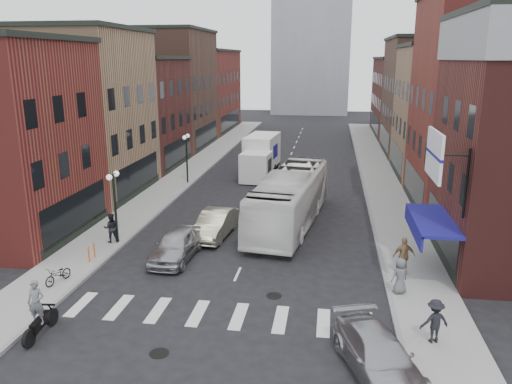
% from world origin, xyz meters
% --- Properties ---
extents(ground, '(160.00, 160.00, 0.00)m').
position_xyz_m(ground, '(0.00, 0.00, 0.00)').
color(ground, black).
rests_on(ground, ground).
extents(sidewalk_left, '(3.00, 74.00, 0.15)m').
position_xyz_m(sidewalk_left, '(-8.50, 22.00, 0.07)').
color(sidewalk_left, gray).
rests_on(sidewalk_left, ground).
extents(sidewalk_right, '(3.00, 74.00, 0.15)m').
position_xyz_m(sidewalk_right, '(8.50, 22.00, 0.07)').
color(sidewalk_right, gray).
rests_on(sidewalk_right, ground).
extents(curb_left, '(0.20, 74.00, 0.16)m').
position_xyz_m(curb_left, '(-7.00, 22.00, 0.00)').
color(curb_left, gray).
rests_on(curb_left, ground).
extents(curb_right, '(0.20, 74.00, 0.16)m').
position_xyz_m(curb_right, '(7.00, 22.00, 0.00)').
color(curb_right, gray).
rests_on(curb_right, ground).
extents(crosswalk_stripes, '(12.00, 2.20, 0.01)m').
position_xyz_m(crosswalk_stripes, '(0.00, -3.00, 0.00)').
color(crosswalk_stripes, silver).
rests_on(crosswalk_stripes, ground).
extents(bldg_left_mid_a, '(10.30, 10.20, 12.30)m').
position_xyz_m(bldg_left_mid_a, '(-14.99, 14.00, 6.15)').
color(bldg_left_mid_a, '#987754').
rests_on(bldg_left_mid_a, ground).
extents(bldg_left_mid_b, '(10.30, 10.20, 10.30)m').
position_xyz_m(bldg_left_mid_b, '(-14.99, 24.00, 5.15)').
color(bldg_left_mid_b, '#491C1A').
rests_on(bldg_left_mid_b, ground).
extents(bldg_left_far_a, '(10.30, 12.20, 13.30)m').
position_xyz_m(bldg_left_far_a, '(-14.99, 35.00, 6.65)').
color(bldg_left_far_a, '#4F3227').
rests_on(bldg_left_far_a, ground).
extents(bldg_left_far_b, '(10.30, 16.20, 11.30)m').
position_xyz_m(bldg_left_far_b, '(-14.99, 49.00, 5.65)').
color(bldg_left_far_b, maroon).
rests_on(bldg_left_far_b, ground).
extents(bldg_right_mid_a, '(10.30, 10.20, 14.30)m').
position_xyz_m(bldg_right_mid_a, '(15.00, 14.00, 7.15)').
color(bldg_right_mid_a, maroon).
rests_on(bldg_right_mid_a, ground).
extents(bldg_right_mid_b, '(10.30, 10.20, 11.30)m').
position_xyz_m(bldg_right_mid_b, '(14.99, 24.00, 5.65)').
color(bldg_right_mid_b, '#987754').
rests_on(bldg_right_mid_b, ground).
extents(bldg_right_far_a, '(10.30, 12.20, 12.30)m').
position_xyz_m(bldg_right_far_a, '(14.99, 35.00, 6.15)').
color(bldg_right_far_a, '#4F3227').
rests_on(bldg_right_far_a, ground).
extents(bldg_right_far_b, '(10.30, 16.20, 10.30)m').
position_xyz_m(bldg_right_far_b, '(14.99, 49.00, 5.15)').
color(bldg_right_far_b, '#491C1A').
rests_on(bldg_right_far_b, ground).
extents(awning_blue, '(1.80, 5.00, 0.78)m').
position_xyz_m(awning_blue, '(8.93, 2.50, 2.63)').
color(awning_blue, navy).
rests_on(awning_blue, ground).
extents(billboard_sign, '(1.52, 3.00, 3.70)m').
position_xyz_m(billboard_sign, '(8.59, 0.50, 6.13)').
color(billboard_sign, black).
rests_on(billboard_sign, ground).
extents(streetlamp_near, '(0.32, 1.22, 4.11)m').
position_xyz_m(streetlamp_near, '(-7.40, 4.00, 2.91)').
color(streetlamp_near, black).
rests_on(streetlamp_near, ground).
extents(streetlamp_far, '(0.32, 1.22, 4.11)m').
position_xyz_m(streetlamp_far, '(-7.40, 18.00, 2.91)').
color(streetlamp_far, black).
rests_on(streetlamp_far, ground).
extents(bike_rack, '(0.08, 0.68, 0.80)m').
position_xyz_m(bike_rack, '(-7.60, 1.30, 0.55)').
color(bike_rack, '#D8590C').
rests_on(bike_rack, sidewalk_left).
extents(box_truck, '(2.85, 8.11, 3.46)m').
position_xyz_m(box_truck, '(-1.87, 22.00, 1.71)').
color(box_truck, white).
rests_on(box_truck, ground).
extents(motorcycle_rider, '(0.67, 2.24, 2.28)m').
position_xyz_m(motorcycle_rider, '(-6.26, -5.59, 1.07)').
color(motorcycle_rider, black).
rests_on(motorcycle_rider, ground).
extents(transit_bus, '(4.43, 12.49, 3.41)m').
position_xyz_m(transit_bus, '(1.87, 8.85, 1.70)').
color(transit_bus, white).
rests_on(transit_bus, ground).
extents(sedan_left_near, '(2.05, 4.67, 1.56)m').
position_xyz_m(sedan_left_near, '(-3.47, 2.39, 0.78)').
color(sedan_left_near, '#A5A5AA').
rests_on(sedan_left_near, ground).
extents(sedan_left_far, '(2.06, 4.77, 1.53)m').
position_xyz_m(sedan_left_far, '(-2.27, 6.00, 0.76)').
color(sedan_left_far, '#B5B193').
rests_on(sedan_left_far, ground).
extents(curb_car, '(3.37, 5.12, 1.38)m').
position_xyz_m(curb_car, '(6.03, -6.09, 0.69)').
color(curb_car, '#A7A6AB').
rests_on(curb_car, ground).
extents(parked_bicycle, '(0.90, 1.60, 0.79)m').
position_xyz_m(parked_bicycle, '(-7.85, -1.46, 0.55)').
color(parked_bicycle, black).
rests_on(parked_bicycle, sidewalk_left).
extents(ped_left_solo, '(0.93, 0.74, 1.67)m').
position_xyz_m(ped_left_solo, '(-7.67, 3.87, 0.98)').
color(ped_left_solo, black).
rests_on(ped_left_solo, sidewalk_left).
extents(ped_right_a, '(1.17, 0.83, 1.65)m').
position_xyz_m(ped_right_a, '(8.14, -4.00, 0.97)').
color(ped_right_a, black).
rests_on(ped_right_a, sidewalk_right).
extents(ped_right_b, '(1.16, 0.77, 1.82)m').
position_xyz_m(ped_right_b, '(7.84, 1.93, 1.06)').
color(ped_right_b, olive).
rests_on(ped_right_b, sidewalk_right).
extents(ped_right_c, '(0.94, 0.82, 1.61)m').
position_xyz_m(ped_right_c, '(7.41, -0.19, 0.96)').
color(ped_right_c, '#57595F').
rests_on(ped_right_c, sidewalk_right).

